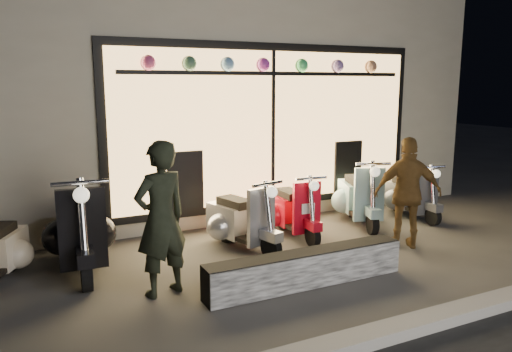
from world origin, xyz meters
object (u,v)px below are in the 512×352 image
Objects in this scene: scooter_silver at (237,219)px; man at (161,219)px; scooter_red at (291,209)px; woman at (408,193)px; graffiti_barrier at (306,268)px.

scooter_silver is 1.83m from man.
scooter_red is at bearing -2.71° from scooter_silver.
scooter_silver is 2.37m from woman.
scooter_silver is 0.88× the size of woman.
scooter_silver is at bearing -164.97° from scooter_red.
scooter_red is 2.73m from man.
man is 3.46m from woman.
scooter_silver is at bearing 2.62° from woman.
scooter_silver reaches higher than graffiti_barrier.
man reaches higher than scooter_red.
scooter_red is (0.98, 0.20, -0.01)m from scooter_silver.
graffiti_barrier is 1.84× the size of scooter_red.
graffiti_barrier is 2.11m from woman.
scooter_red is at bearing 64.69° from graffiti_barrier.
woman is at bearing 15.18° from graffiti_barrier.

